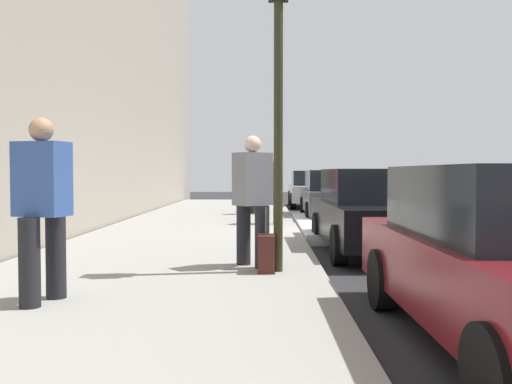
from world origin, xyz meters
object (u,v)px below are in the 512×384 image
parked_car_charcoal (334,195)px  parked_car_black (374,211)px  rolling_suitcase (266,253)px  pedestrian_olive_coat (265,185)px  pedestrian_grey_coat (253,197)px  pedestrian_burgundy_coat (270,187)px  parked_car_silver (312,189)px  traffic_light_pole (278,51)px  pedestrian_black_coat (255,186)px  pedestrian_blue_coat (42,204)px

parked_car_charcoal → parked_car_black: (6.75, -0.13, -0.00)m
parked_car_charcoal → rolling_suitcase: size_ratio=5.61×
pedestrian_olive_coat → rolling_suitcase: 11.19m
pedestrian_grey_coat → rolling_suitcase: size_ratio=2.13×
pedestrian_burgundy_coat → pedestrian_olive_coat: (-4.51, -0.12, -0.07)m
pedestrian_grey_coat → rolling_suitcase: 0.86m
parked_car_silver → pedestrian_burgundy_coat: pedestrian_burgundy_coat is taller
parked_car_black → traffic_light_pole: size_ratio=0.98×
pedestrian_black_coat → pedestrian_olive_coat: bearing=166.7°
pedestrian_olive_coat → traffic_light_pole: size_ratio=0.39×
pedestrian_olive_coat → traffic_light_pole: traffic_light_pole is taller
parked_car_charcoal → pedestrian_grey_coat: size_ratio=2.63×
parked_car_silver → parked_car_black: 12.87m
parked_car_black → pedestrian_burgundy_coat: 4.32m
pedestrian_burgundy_coat → traffic_light_pole: size_ratio=0.42×
parked_car_charcoal → pedestrian_grey_coat: bearing=-13.9°
traffic_light_pole → parked_car_black: bearing=146.6°
pedestrian_black_coat → traffic_light_pole: size_ratio=0.39×
parked_car_silver → pedestrian_grey_coat: pedestrian_grey_coat is taller
pedestrian_olive_coat → parked_car_charcoal: bearing=51.9°
parked_car_silver → parked_car_charcoal: same height
pedestrian_black_coat → parked_car_charcoal: bearing=81.2°
pedestrian_blue_coat → traffic_light_pole: (-1.76, 2.39, 1.89)m
pedestrian_burgundy_coat → pedestrian_black_coat: pedestrian_burgundy_coat is taller
parked_car_silver → pedestrian_blue_coat: size_ratio=2.27×
pedestrian_olive_coat → pedestrian_grey_coat: (10.73, -0.16, 0.09)m
parked_car_charcoal → pedestrian_blue_coat: size_ratio=2.57×
parked_car_silver → pedestrian_olive_coat: 4.88m
parked_car_black → pedestrian_black_coat: 7.49m
parked_car_charcoal → pedestrian_olive_coat: (-1.64, -2.10, 0.26)m
pedestrian_burgundy_coat → parked_car_charcoal: bearing=145.4°
parked_car_black → traffic_light_pole: (2.71, -1.79, 2.27)m
parked_car_charcoal → parked_car_black: same height
rolling_suitcase → parked_car_charcoal: bearing=167.8°
pedestrian_olive_coat → pedestrian_grey_coat: 10.73m
pedestrian_black_coat → pedestrian_olive_coat: (-1.27, 0.30, -0.01)m
pedestrian_grey_coat → pedestrian_olive_coat: bearing=179.2°
parked_car_silver → rolling_suitcase: bearing=-7.0°
parked_car_black → traffic_light_pole: traffic_light_pole is taller
rolling_suitcase → pedestrian_olive_coat: bearing=-179.8°
pedestrian_black_coat → pedestrian_grey_coat: (9.46, 0.14, 0.08)m
pedestrian_grey_coat → parked_car_black: bearing=137.6°
pedestrian_burgundy_coat → rolling_suitcase: pedestrian_burgundy_coat is taller
parked_car_charcoal → pedestrian_blue_coat: pedestrian_blue_coat is taller
pedestrian_burgundy_coat → pedestrian_olive_coat: 4.51m
parked_car_charcoal → pedestrian_blue_coat: bearing=-21.0°
pedestrian_burgundy_coat → pedestrian_grey_coat: size_ratio=0.98×
pedestrian_burgundy_coat → pedestrian_blue_coat: (8.36, -2.33, 0.04)m
parked_car_silver → rolling_suitcase: 15.76m
pedestrian_black_coat → rolling_suitcase: (9.90, 0.33, -0.64)m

